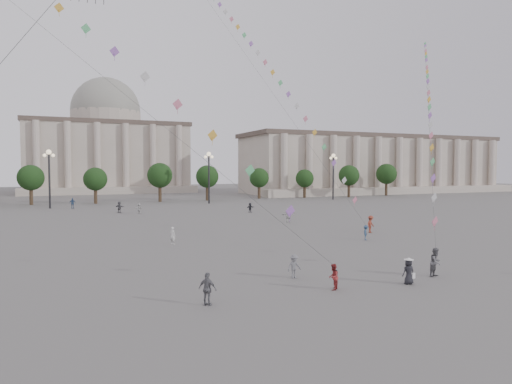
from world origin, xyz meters
name	(u,v)px	position (x,y,z in m)	size (l,w,h in m)	color
ground	(326,307)	(0.00, 0.00, 0.00)	(360.00, 360.00, 0.00)	#565451
hall_east	(375,164)	(75.00, 93.89, 8.43)	(84.00, 26.22, 17.20)	#ACA090
hall_central	(107,146)	(0.00, 129.22, 14.23)	(48.30, 34.30, 35.50)	#ACA090
tree_row	(129,177)	(0.00, 78.00, 5.39)	(137.12, 5.12, 8.00)	#3B2A1D
lamp_post_mid_west	(49,168)	(-15.00, 70.00, 7.35)	(2.00, 0.90, 10.65)	#262628
lamp_post_mid_east	(209,168)	(15.00, 70.00, 7.35)	(2.00, 0.90, 10.65)	#262628
lamp_post_far_east	(333,168)	(45.00, 70.00, 7.35)	(2.00, 0.90, 10.65)	#262628
person_crowd_0	(72,203)	(-11.26, 68.00, 0.96)	(1.13, 0.47, 1.92)	#355178
person_crowd_4	(139,208)	(-1.60, 53.99, 0.84)	(1.56, 0.50, 1.68)	silver
person_crowd_6	(294,266)	(1.36, 6.20, 0.79)	(1.02, 0.59, 1.58)	slate
person_crowd_7	(288,215)	(15.24, 34.39, 0.96)	(1.77, 0.56, 1.91)	silver
person_crowd_8	(371,224)	(19.24, 21.76, 0.97)	(1.26, 0.72, 1.95)	brown
person_crowd_9	(250,208)	(15.54, 48.77, 0.80)	(1.48, 0.47, 1.60)	black
person_crowd_12	(119,207)	(-4.35, 56.55, 0.94)	(1.74, 0.55, 1.87)	#5A595E
person_crowd_13	(173,236)	(-3.12, 22.61, 0.85)	(0.62, 0.41, 1.70)	silver
tourist_3	(208,289)	(-5.68, 2.64, 0.89)	(1.04, 0.43, 1.78)	slate
kite_flyer_0	(333,277)	(2.17, 2.71, 0.78)	(0.76, 0.59, 1.57)	maroon
kite_flyer_1	(366,233)	(15.55, 17.63, 0.76)	(0.98, 0.56, 1.52)	#304C6E
kite_flyer_2	(436,262)	(10.37, 2.92, 0.97)	(0.94, 0.73, 1.93)	#58575C
hat_person	(409,271)	(7.26, 2.01, 0.85)	(0.82, 0.60, 1.69)	black
kite_train_mid	(241,36)	(9.87, 37.98, 25.07)	(11.37, 38.24, 59.00)	#3F3F3F
kite_train_east	(428,88)	(31.19, 25.97, 17.70)	(39.20, 42.81, 66.56)	#3F3F3F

